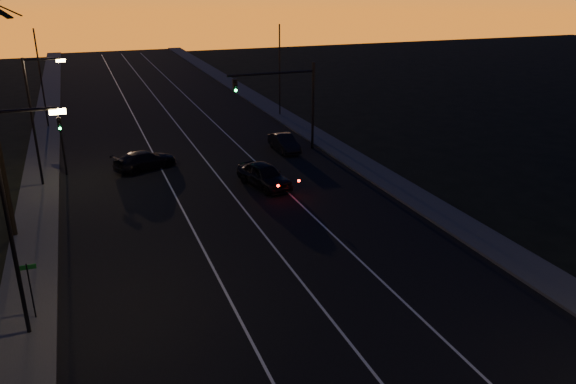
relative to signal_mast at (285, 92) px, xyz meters
name	(u,v)px	position (x,y,z in m)	size (l,w,h in m)	color
road	(233,207)	(-7.14, -9.99, -4.78)	(20.00, 170.00, 0.01)	black
sidewalk_left	(35,233)	(-18.34, -9.99, -4.70)	(2.40, 170.00, 0.16)	#373634
sidewalk_right	(393,183)	(4.06, -9.99, -4.70)	(2.40, 170.00, 0.16)	#373634
lane_stripe_left	(184,213)	(-10.14, -9.99, -4.76)	(0.12, 160.00, 0.01)	silver
lane_stripe_mid	(241,205)	(-6.64, -9.99, -4.76)	(0.12, 160.00, 0.01)	silver
lane_stripe_right	(294,198)	(-3.14, -9.99, -4.76)	(0.12, 160.00, 0.01)	silver
streetlight_left_near	(15,209)	(-17.84, -19.99, 0.54)	(2.55, 0.26, 9.00)	black
streetlight_left_far	(36,112)	(-17.82, -1.99, 0.28)	(2.55, 0.26, 8.50)	black
street_sign	(30,285)	(-17.94, -18.99, -3.13)	(0.70, 0.06, 2.60)	black
signal_mast	(285,92)	(0.00, 0.00, 0.00)	(7.10, 0.41, 7.00)	black
signal_post	(61,135)	(-16.64, -0.01, -1.89)	(0.28, 0.37, 4.20)	black
far_pole_left	(41,79)	(-18.14, 15.01, -0.28)	(0.14, 0.14, 9.00)	black
far_pole_right	(280,71)	(3.86, 12.01, -0.28)	(0.14, 0.14, 9.00)	black
lead_car	(264,175)	(-4.22, -7.28, -3.97)	(3.11, 5.52, 1.60)	black
right_car	(284,143)	(-0.07, 0.13, -4.10)	(1.51, 4.09, 1.34)	black
cross_car	(145,160)	(-11.19, -0.69, -4.09)	(5.04, 3.54, 1.36)	black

